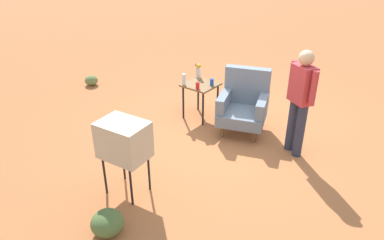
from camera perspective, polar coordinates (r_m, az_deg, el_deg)
ground_plane at (r=6.21m, az=6.89°, el=-2.26°), size 60.00×60.00×0.00m
armchair at (r=6.16m, az=8.21°, el=2.62°), size 0.98×1.00×1.06m
side_table at (r=6.51m, az=1.37°, el=4.93°), size 0.56×0.56×0.66m
tv_on_stand at (r=4.54m, az=-10.74°, el=-3.19°), size 0.65×0.51×1.03m
person_standing at (r=5.48m, az=16.79°, el=3.48°), size 0.51×0.37×1.64m
soda_can_blue at (r=6.39m, az=3.16°, el=6.00°), size 0.07×0.07×0.12m
bottle_short_clear at (r=6.40m, az=-1.32°, el=6.46°), size 0.06×0.06×0.20m
soda_can_red at (r=6.22m, az=0.89°, el=5.42°), size 0.07×0.07×0.12m
flower_vase at (r=6.73m, az=0.99°, el=7.97°), size 0.14×0.10×0.27m
shrub_near at (r=4.35m, az=-13.25°, el=-15.55°), size 0.38×0.38×0.29m
shrub_lone at (r=8.44m, az=-15.64°, el=6.05°), size 0.28×0.28×0.22m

